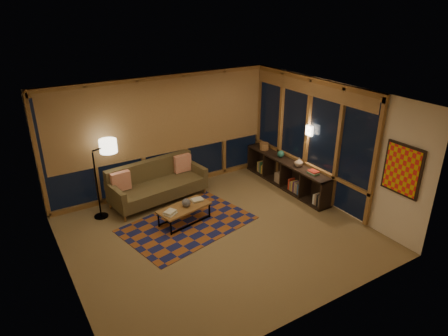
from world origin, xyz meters
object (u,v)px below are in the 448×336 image
coffee_table (184,215)px  bookshelf (286,174)px  sofa (158,183)px  floor_lamp (96,182)px

coffee_table → bookshelf: bearing=-7.5°
sofa → bookshelf: 3.07m
coffee_table → floor_lamp: 1.91m
sofa → bookshelf: size_ratio=0.78×
coffee_table → bookshelf: size_ratio=0.40×
coffee_table → sofa: bearing=81.7°
coffee_table → bookshelf: bookshelf is taller
coffee_table → bookshelf: (2.85, 0.22, 0.16)m
sofa → floor_lamp: 1.38m
coffee_table → floor_lamp: bearing=129.2°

